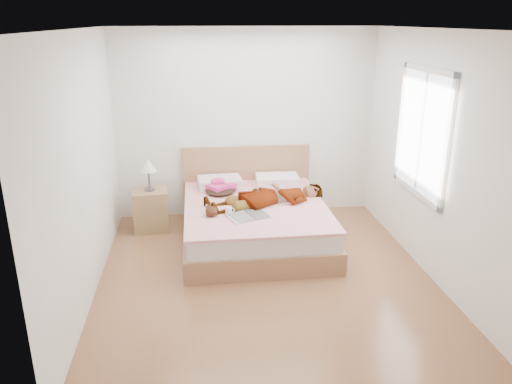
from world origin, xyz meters
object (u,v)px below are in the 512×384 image
(woman, at_px, (268,194))
(phone, at_px, (226,180))
(towel, at_px, (220,186))
(magazine, at_px, (249,216))
(nightstand, at_px, (151,206))
(bed, at_px, (254,219))
(coffee_mug, at_px, (229,210))
(plush_toy, at_px, (211,211))

(woman, height_order, phone, woman)
(towel, relative_size, magazine, 0.80)
(woman, bearing_deg, nightstand, -125.63)
(phone, xyz_separation_m, nightstand, (-1.00, 0.12, -0.36))
(phone, distance_m, towel, 0.15)
(towel, height_order, magazine, towel)
(magazine, distance_m, nightstand, 1.57)
(phone, height_order, nightstand, nightstand)
(bed, distance_m, coffee_mug, 0.59)
(magazine, height_order, coffee_mug, coffee_mug)
(magazine, bearing_deg, bed, 76.35)
(plush_toy, bearing_deg, bed, 36.43)
(phone, relative_size, nightstand, 0.09)
(woman, height_order, plush_toy, woman)
(bed, height_order, plush_toy, bed)
(towel, relative_size, plush_toy, 1.97)
(woman, xyz_separation_m, magazine, (-0.29, -0.46, -0.10))
(phone, distance_m, coffee_mug, 0.77)
(coffee_mug, bearing_deg, towel, 93.78)
(bed, bearing_deg, phone, 132.11)
(towel, relative_size, nightstand, 0.45)
(bed, xyz_separation_m, towel, (-0.40, 0.44, 0.31))
(woman, distance_m, nightstand, 1.61)
(bed, height_order, coffee_mug, bed)
(coffee_mug, relative_size, plush_toy, 0.52)
(bed, bearing_deg, towel, 132.52)
(phone, distance_m, plush_toy, 0.82)
(towel, xyz_separation_m, coffee_mug, (0.05, -0.83, -0.03))
(nightstand, bearing_deg, coffee_mug, -41.61)
(magazine, relative_size, nightstand, 0.57)
(nightstand, bearing_deg, magazine, -39.04)
(magazine, bearing_deg, plush_toy, 168.58)
(phone, distance_m, magazine, 0.90)
(coffee_mug, bearing_deg, woman, 34.26)
(phone, relative_size, coffee_mug, 0.79)
(magazine, height_order, plush_toy, plush_toy)
(woman, relative_size, magazine, 2.87)
(phone, xyz_separation_m, plush_toy, (-0.23, -0.77, -0.11))
(phone, xyz_separation_m, magazine, (0.21, -0.86, -0.17))
(towel, xyz_separation_m, nightstand, (-0.93, 0.04, -0.26))
(woman, relative_size, towel, 3.60)
(bed, distance_m, plush_toy, 0.75)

